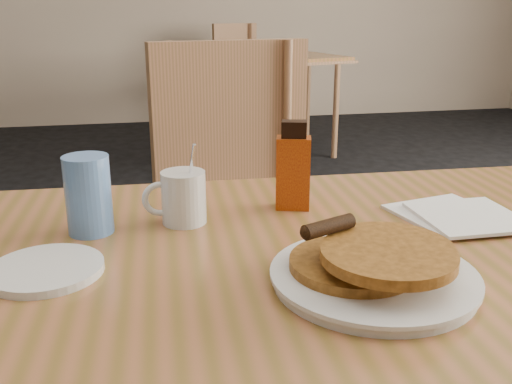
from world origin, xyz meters
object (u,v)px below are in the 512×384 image
(pancake_plate, at_px, (374,267))
(blue_tumbler, at_px, (88,195))
(main_table, at_px, (316,282))
(chair_neighbor_far, at_px, (237,69))
(chair_neighbor_near, at_px, (268,98))
(chair_main_far, at_px, (238,195))
(neighbor_table, at_px, (249,61))
(syrup_bottle, at_px, (293,169))
(coffee_mug, at_px, (182,196))

(pancake_plate, distance_m, blue_tumbler, 0.48)
(main_table, distance_m, pancake_plate, 0.13)
(blue_tumbler, bearing_deg, chair_neighbor_far, 76.93)
(main_table, relative_size, pancake_plate, 4.81)
(chair_neighbor_near, bearing_deg, pancake_plate, -111.44)
(main_table, distance_m, chair_main_far, 0.74)
(main_table, relative_size, neighbor_table, 0.86)
(chair_neighbor_near, bearing_deg, chair_main_far, -116.16)
(main_table, height_order, blue_tumbler, blue_tumbler)
(chair_main_far, bearing_deg, blue_tumbler, -133.41)
(chair_main_far, xyz_separation_m, pancake_plate, (0.04, -0.83, 0.16))
(pancake_plate, height_order, syrup_bottle, syrup_bottle)
(pancake_plate, bearing_deg, main_table, 117.54)
(neighbor_table, bearing_deg, syrup_bottle, -99.72)
(pancake_plate, relative_size, syrup_bottle, 1.71)
(main_table, distance_m, neighbor_table, 3.74)
(chair_neighbor_far, height_order, chair_neighbor_near, chair_neighbor_far)
(pancake_plate, bearing_deg, chair_main_far, 92.96)
(main_table, xyz_separation_m, chair_main_far, (0.01, 0.73, -0.10))
(neighbor_table, xyz_separation_m, chair_neighbor_far, (0.03, 0.73, -0.13))
(blue_tumbler, bearing_deg, chair_neighbor_near, 71.29)
(neighbor_table, xyz_separation_m, pancake_plate, (-0.57, -3.78, 0.06))
(pancake_plate, xyz_separation_m, coffee_mug, (-0.23, 0.29, 0.02))
(pancake_plate, relative_size, coffee_mug, 1.95)
(chair_neighbor_far, xyz_separation_m, coffee_mug, (-0.83, -4.23, 0.22))
(chair_neighbor_near, distance_m, pancake_plate, 3.10)
(chair_main_far, bearing_deg, main_table, -101.96)
(neighbor_table, distance_m, blue_tumbler, 3.64)
(main_table, bearing_deg, chair_neighbor_far, 81.69)
(neighbor_table, relative_size, coffee_mug, 10.92)
(chair_main_far, distance_m, syrup_bottle, 0.55)
(chair_neighbor_far, height_order, blue_tumbler, chair_neighbor_far)
(main_table, xyz_separation_m, chair_neighbor_far, (0.65, 4.42, -0.13))
(main_table, distance_m, coffee_mug, 0.28)
(coffee_mug, height_order, blue_tumbler, coffee_mug)
(chair_neighbor_near, bearing_deg, syrup_bottle, -113.16)
(neighbor_table, relative_size, syrup_bottle, 9.53)
(chair_neighbor_far, bearing_deg, chair_main_far, -119.38)
(chair_main_far, relative_size, syrup_bottle, 6.20)
(neighbor_table, height_order, syrup_bottle, syrup_bottle)
(chair_neighbor_far, relative_size, pancake_plate, 3.44)
(chair_neighbor_near, distance_m, coffee_mug, 2.88)
(main_table, xyz_separation_m, blue_tumbler, (-0.34, 0.18, 0.11))
(pancake_plate, bearing_deg, blue_tumbler, 144.96)
(chair_neighbor_far, height_order, coffee_mug, chair_neighbor_far)
(main_table, bearing_deg, blue_tumbler, 152.39)
(chair_main_far, bearing_deg, syrup_bottle, -99.61)
(chair_neighbor_far, distance_m, coffee_mug, 4.31)
(neighbor_table, distance_m, pancake_plate, 3.82)
(chair_neighbor_near, relative_size, pancake_plate, 3.18)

